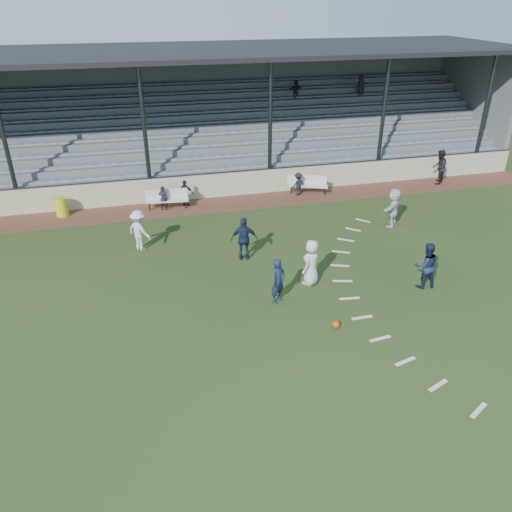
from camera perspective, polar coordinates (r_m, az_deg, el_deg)
The scene contains 19 objects.
ground at distance 15.42m, azimuth 2.28°, elevation -8.53°, with size 90.00×90.00×0.00m, color #283A17.
cinder_track at distance 24.43m, azimuth -4.58°, elevation 5.89°, with size 34.00×2.00×0.02m, color brown.
retaining_wall at distance 25.19m, azimuth -5.05°, elevation 8.00°, with size 34.00×0.18×1.20m, color #BAB28F.
bench_left at distance 24.04m, azimuth -10.17°, elevation 6.63°, with size 2.03×0.67×0.95m.
bench_right at distance 25.70m, azimuth 5.88°, elevation 8.34°, with size 2.00×1.18×0.95m.
trash_bin at distance 24.58m, azimuth -21.34°, elevation 5.26°, with size 0.55×0.55×0.87m, color gold.
football at distance 15.66m, azimuth 9.13°, elevation -7.73°, with size 0.23×0.23×0.23m, color #DC3F0C.
player_white_lead at distance 17.44m, azimuth 6.34°, elevation -0.73°, with size 0.82×0.53×1.68m, color silver.
player_navy_lead at distance 16.34m, azimuth 2.55°, elevation -2.86°, with size 0.58×0.38×1.59m, color #16203D.
player_navy_mid at distance 18.10m, azimuth 18.83°, elevation -1.03°, with size 0.82×0.64×1.68m, color #16203D.
player_white_wing at distance 20.22m, azimuth -13.20°, elevation 2.88°, with size 1.08×0.62×1.67m, color silver.
player_navy_wing at distance 18.94m, azimuth -1.36°, elevation 1.97°, with size 1.01×0.42×1.72m, color #16203D.
player_white_back at distance 22.61m, azimuth 15.44°, elevation 5.40°, with size 1.59×0.51×1.72m, color silver.
official at distance 28.56m, azimuth 20.20°, elevation 9.52°, with size 0.88×0.69×1.82m, color black.
sub_left_near at distance 23.90m, azimuth -10.55°, elevation 6.53°, with size 0.43×0.28×1.18m, color black.
sub_left_far at distance 24.24m, azimuth -8.07°, elevation 7.14°, with size 0.74×0.31×1.26m, color black.
sub_right at distance 25.40m, azimuth 4.83°, elevation 8.20°, with size 0.76×0.44×1.17m, color black.
grandstand at distance 29.19m, azimuth -6.76°, elevation 14.01°, with size 34.60×9.00×6.61m.
penalty_arc at distance 16.86m, azimuth 15.95°, elevation -6.17°, with size 3.89×14.63×0.01m.
Camera 1 is at (-3.59, -11.86, 9.17)m, focal length 35.00 mm.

